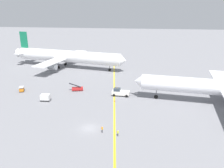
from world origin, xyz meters
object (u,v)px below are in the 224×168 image
object	(u,v)px
airliner_being_pushed	(224,88)
ground_crew_ramp_agent_by_cones	(102,129)
pushback_tug	(120,92)
traffic_cone_wingtip_starboard	(115,101)
airliner_at_gate_left	(67,56)
gse_container_dolly_flat	(45,97)
ground_crew_marshaller_foreground	(118,133)
gse_baggage_cart_trailing	(22,89)
gse_belt_loader_portside	(77,88)

from	to	relation	value
airliner_being_pushed	ground_crew_ramp_agent_by_cones	xyz separation A→B (m)	(-33.53, -21.82, -4.57)
pushback_tug	traffic_cone_wingtip_starboard	xyz separation A→B (m)	(-1.17, -5.48, -0.94)
airliner_at_gate_left	gse_container_dolly_flat	size ratio (longest dim) A/B	17.88
airliner_being_pushed	traffic_cone_wingtip_starboard	size ratio (longest dim) A/B	90.84
ground_crew_marshaller_foreground	gse_baggage_cart_trailing	bearing A→B (deg)	147.15
traffic_cone_wingtip_starboard	ground_crew_ramp_agent_by_cones	bearing A→B (deg)	-90.80
airliner_at_gate_left	ground_crew_marshaller_foreground	world-z (taller)	airliner_at_gate_left
gse_belt_loader_portside	airliner_being_pushed	bearing A→B (deg)	-6.67
airliner_being_pushed	gse_belt_loader_portside	size ratio (longest dim) A/B	10.76
pushback_tug	gse_baggage_cart_trailing	distance (m)	35.65
ground_crew_ramp_agent_by_cones	traffic_cone_wingtip_starboard	bearing A→B (deg)	89.20
gse_belt_loader_portside	ground_crew_ramp_agent_by_cones	world-z (taller)	gse_belt_loader_portside
airliner_at_gate_left	ground_crew_ramp_agent_by_cones	bearing A→B (deg)	-63.78
airliner_being_pushed	gse_baggage_cart_trailing	bearing A→B (deg)	178.47
gse_baggage_cart_trailing	pushback_tug	bearing A→B (deg)	2.02
pushback_tug	ground_crew_marshaller_foreground	size ratio (longest dim) A/B	5.82
pushback_tug	traffic_cone_wingtip_starboard	size ratio (longest dim) A/B	15.36
gse_container_dolly_flat	gse_belt_loader_portside	xyz separation A→B (m)	(7.40, 10.74, -0.35)
gse_belt_loader_portside	gse_container_dolly_flat	bearing A→B (deg)	-124.57
ground_crew_ramp_agent_by_cones	traffic_cone_wingtip_starboard	xyz separation A→B (m)	(0.27, 19.40, -0.62)
airliner_being_pushed	ground_crew_marshaller_foreground	xyz separation A→B (m)	(-29.61, -22.80, -4.65)
airliner_being_pushed	pushback_tug	bearing A→B (deg)	174.55
pushback_tug	gse_container_dolly_flat	size ratio (longest dim) A/B	2.72
airliner_at_gate_left	ground_crew_marshaller_foreground	bearing A→B (deg)	-61.22
airliner_being_pushed	gse_container_dolly_flat	size ratio (longest dim) A/B	16.12
ground_crew_marshaller_foreground	ground_crew_ramp_agent_by_cones	size ratio (longest dim) A/B	0.92
airliner_at_gate_left	traffic_cone_wingtip_starboard	xyz separation A→B (m)	(29.68, -40.31, -5.40)
gse_baggage_cart_trailing	ground_crew_ramp_agent_by_cones	bearing A→B (deg)	-34.65
gse_container_dolly_flat	ground_crew_marshaller_foreground	world-z (taller)	gse_container_dolly_flat
airliner_being_pushed	gse_container_dolly_flat	distance (m)	55.91
ground_crew_marshaller_foreground	pushback_tug	bearing A→B (deg)	95.48
gse_belt_loader_portside	ground_crew_ramp_agent_by_cones	xyz separation A→B (m)	(14.58, -27.45, 0.07)
gse_baggage_cart_trailing	ground_crew_marshaller_foreground	world-z (taller)	gse_baggage_cart_trailing
gse_baggage_cart_trailing	traffic_cone_wingtip_starboard	distance (m)	34.72
airliner_being_pushed	pushback_tug	size ratio (longest dim) A/B	5.91
gse_belt_loader_portside	gse_baggage_cart_trailing	xyz separation A→B (m)	(-19.60, -3.82, 0.04)
ground_crew_ramp_agent_by_cones	traffic_cone_wingtip_starboard	distance (m)	19.41
airliner_at_gate_left	gse_baggage_cart_trailing	size ratio (longest dim) A/B	19.28
airliner_at_gate_left	gse_baggage_cart_trailing	world-z (taller)	airliner_at_gate_left
gse_baggage_cart_trailing	airliner_at_gate_left	bearing A→B (deg)	82.46
ground_crew_ramp_agent_by_cones	ground_crew_marshaller_foreground	bearing A→B (deg)	-13.99
airliner_being_pushed	gse_belt_loader_portside	bearing A→B (deg)	173.33
gse_belt_loader_portside	gse_baggage_cart_trailing	world-z (taller)	gse_belt_loader_portside
ground_crew_ramp_agent_by_cones	traffic_cone_wingtip_starboard	world-z (taller)	ground_crew_ramp_agent_by_cones
pushback_tug	traffic_cone_wingtip_starboard	distance (m)	5.69
ground_crew_marshaller_foreground	gse_belt_loader_portside	bearing A→B (deg)	123.06
airliner_at_gate_left	ground_crew_ramp_agent_by_cones	xyz separation A→B (m)	(29.41, -59.71, -4.78)
gse_belt_loader_portside	gse_baggage_cart_trailing	bearing A→B (deg)	-168.98
pushback_tug	gse_container_dolly_flat	world-z (taller)	pushback_tug
gse_belt_loader_portside	traffic_cone_wingtip_starboard	distance (m)	16.90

